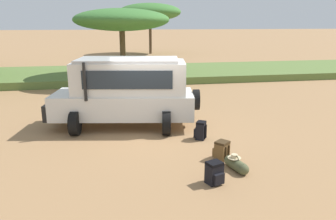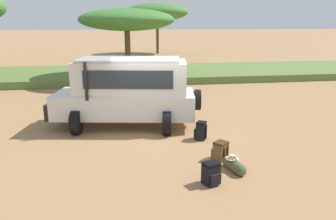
{
  "view_description": "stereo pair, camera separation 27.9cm",
  "coord_description": "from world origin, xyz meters",
  "views": [
    {
      "loc": [
        -1.34,
        -10.67,
        3.65
      ],
      "look_at": [
        0.43,
        -0.99,
        1.0
      ],
      "focal_mm": 35.0,
      "sensor_mm": 36.0,
      "label": 1
    },
    {
      "loc": [
        -1.07,
        -10.71,
        3.65
      ],
      "look_at": [
        0.43,
        -0.99,
        1.0
      ],
      "focal_mm": 35.0,
      "sensor_mm": 36.0,
      "label": 2
    }
  ],
  "objects": [
    {
      "name": "duffel_bag_low_black_case",
      "position": [
        1.75,
        -3.44,
        0.15
      ],
      "size": [
        0.42,
        0.86,
        0.39
      ],
      "color": "#4C5133",
      "rests_on": "ground_plane"
    },
    {
      "name": "acacia_tree_centre_back",
      "position": [
        -0.4,
        9.92,
        3.77
      ],
      "size": [
        5.78,
        5.39,
        4.46
      ],
      "color": "brown",
      "rests_on": "ground_plane"
    },
    {
      "name": "ground_plane",
      "position": [
        0.0,
        0.0,
        0.0
      ],
      "size": [
        320.0,
        320.0,
        0.0
      ],
      "primitive_type": "plane",
      "color": "#9E754C"
    },
    {
      "name": "backpack_near_rear_wheel",
      "position": [
        1.48,
        -1.07,
        0.29
      ],
      "size": [
        0.44,
        0.43,
        0.59
      ],
      "color": "black",
      "rests_on": "ground_plane"
    },
    {
      "name": "backpack_beside_front_wheel",
      "position": [
        0.98,
        -4.02,
        0.26
      ],
      "size": [
        0.44,
        0.45,
        0.53
      ],
      "color": "black",
      "rests_on": "ground_plane"
    },
    {
      "name": "backpack_cluster_center",
      "position": [
        1.61,
        -2.71,
        0.25
      ],
      "size": [
        0.48,
        0.49,
        0.52
      ],
      "color": "brown",
      "rests_on": "ground_plane"
    },
    {
      "name": "grass_bank",
      "position": [
        0.0,
        11.74,
        0.22
      ],
      "size": [
        120.0,
        7.0,
        0.44
      ],
      "color": "#5B7538",
      "rests_on": "ground_plane"
    },
    {
      "name": "acacia_tree_right_mid",
      "position": [
        3.75,
        28.62,
        4.77
      ],
      "size": [
        7.22,
        6.46,
        5.79
      ],
      "color": "brown",
      "rests_on": "ground_plane"
    },
    {
      "name": "safari_vehicle",
      "position": [
        -0.74,
        0.76,
        1.29
      ],
      "size": [
        5.47,
        3.26,
        2.44
      ],
      "color": "silver",
      "rests_on": "ground_plane"
    }
  ]
}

